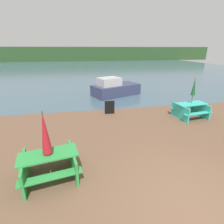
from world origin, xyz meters
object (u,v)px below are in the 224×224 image
picnic_table_teal (190,109)px  umbrella_darkgreen (194,87)px  boat (115,88)px  signboard (110,107)px  umbrella_crimson (45,133)px  picnic_table_green (49,163)px

picnic_table_teal → umbrella_darkgreen: 1.19m
umbrella_darkgreen → boat: (-3.04, 5.43, -1.10)m
umbrella_darkgreen → signboard: 4.57m
umbrella_crimson → boat: bearing=67.3°
picnic_table_green → signboard: bearing=61.9°
picnic_table_teal → umbrella_darkgreen: bearing=135.0°
picnic_table_teal → boat: size_ratio=0.43×
umbrella_darkgreen → boat: bearing=119.2°
picnic_table_green → picnic_table_teal: bearing=27.4°
signboard → boat: bearing=74.4°
umbrella_darkgreen → signboard: (-4.17, 1.37, -1.28)m
picnic_table_green → boat: boat is taller
umbrella_darkgreen → boat: size_ratio=0.52×
umbrella_crimson → picnic_table_green: bearing=153.4°
umbrella_darkgreen → umbrella_crimson: bearing=-152.6°
umbrella_crimson → umbrella_darkgreen: 7.62m
picnic_table_green → umbrella_darkgreen: size_ratio=0.85×
umbrella_crimson → signboard: 5.61m
picnic_table_green → signboard: picnic_table_green is taller
umbrella_darkgreen → boat: 6.32m
umbrella_crimson → signboard: (2.60, 4.87, -1.05)m
picnic_table_green → umbrella_crimson: size_ratio=0.89×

